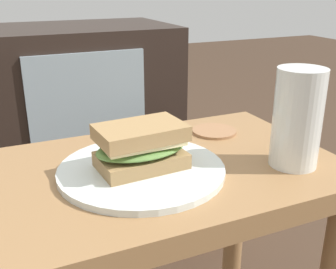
{
  "coord_description": "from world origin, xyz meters",
  "views": [
    {
      "loc": [
        -0.23,
        -0.53,
        0.73
      ],
      "look_at": [
        0.01,
        0.0,
        0.51
      ],
      "focal_mm": 43.83,
      "sensor_mm": 36.0,
      "label": 1
    }
  ],
  "objects": [
    {
      "name": "side_table",
      "position": [
        0.0,
        0.0,
        0.37
      ],
      "size": [
        0.56,
        0.36,
        0.46
      ],
      "color": "olive",
      "rests_on": "ground"
    },
    {
      "name": "coaster",
      "position": [
        0.15,
        0.09,
        0.46
      ],
      "size": [
        0.08,
        0.08,
        0.01
      ],
      "primitive_type": "cylinder",
      "color": "#996B47",
      "rests_on": "side_table"
    },
    {
      "name": "plate",
      "position": [
        -0.04,
        -0.01,
        0.47
      ],
      "size": [
        0.25,
        0.25,
        0.01
      ],
      "primitive_type": "cylinder",
      "color": "silver",
      "rests_on": "side_table"
    },
    {
      "name": "beer_glass",
      "position": [
        0.19,
        -0.08,
        0.53
      ],
      "size": [
        0.07,
        0.07,
        0.15
      ],
      "color": "silver",
      "rests_on": "side_table"
    },
    {
      "name": "sandwich_front",
      "position": [
        -0.04,
        -0.01,
        0.5
      ],
      "size": [
        0.14,
        0.1,
        0.07
      ],
      "color": "#9E7A4C",
      "rests_on": "plate"
    },
    {
      "name": "tv_cabinet",
      "position": [
        -0.06,
        0.95,
        0.29
      ],
      "size": [
        0.96,
        0.46,
        0.58
      ],
      "color": "black",
      "rests_on": "ground"
    },
    {
      "name": "paper_bag",
      "position": [
        0.25,
        0.43,
        0.17
      ],
      "size": [
        0.25,
        0.2,
        0.33
      ],
      "color": "tan",
      "rests_on": "ground"
    }
  ]
}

